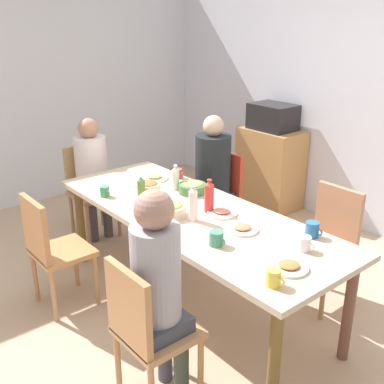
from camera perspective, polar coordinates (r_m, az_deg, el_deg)
The scene contains 31 objects.
ground_plane at distance 3.73m, azimuth -0.00°, elevation -13.21°, with size 6.72×6.72×0.00m, color tan.
wall_back at distance 4.89m, azimuth 20.97°, elevation 10.29°, with size 5.84×0.12×2.60m, color silver.
wall_left at distance 5.64m, azimuth -19.28°, elevation 11.77°, with size 0.12×4.59×2.60m, color silver.
dining_table at distance 3.39m, azimuth -0.00°, elevation -3.53°, with size 2.43×0.90×0.76m.
chair_0 at distance 3.56m, azimuth -16.86°, elevation -6.39°, with size 0.40×0.40×0.90m.
chair_1 at distance 4.38m, azimuth 3.29°, elevation -0.22°, with size 0.40×0.40×0.90m.
person_1 at distance 4.24m, azimuth 2.47°, elevation 2.61°, with size 0.32×0.32×1.27m.
chair_2 at distance 3.67m, azimuth 16.33°, elevation -5.51°, with size 0.40×0.40×0.90m.
chair_3 at distance 4.70m, azimuth -12.50°, elevation 0.80°, with size 0.40×0.40×0.90m.
person_3 at distance 4.56m, azimuth -12.16°, elevation 2.90°, with size 0.30×0.30×1.19m.
chair_4 at distance 2.63m, azimuth -5.71°, elevation -16.16°, with size 0.40×0.40×0.90m.
person_4 at distance 2.53m, azimuth -4.18°, elevation -10.96°, with size 0.30×0.30×1.29m.
plate_0 at distance 3.08m, azimuth 6.16°, elevation -4.48°, with size 0.21×0.21×0.04m.
plate_1 at distance 2.68m, azimuth 11.80°, elevation -8.94°, with size 0.22×0.22×0.04m.
plate_2 at distance 4.02m, azimuth -4.58°, elevation 1.78°, with size 0.23×0.23×0.04m.
plate_3 at distance 3.31m, azimuth 3.72°, elevation -2.51°, with size 0.21×0.21×0.04m.
bowl_0 at distance 3.27m, azimuth -2.61°, elevation -2.14°, with size 0.21×0.21×0.10m.
bowl_1 at distance 3.70m, azimuth -5.41°, elevation 0.60°, with size 0.20×0.20×0.10m.
bowl_2 at distance 3.69m, azimuth 0.05°, elevation 0.58°, with size 0.22×0.22×0.09m.
cup_0 at distance 3.68m, azimuth -10.62°, elevation 0.08°, with size 0.11×0.07×0.08m.
cup_1 at distance 2.88m, azimuth 13.61°, elevation -6.17°, with size 0.12×0.08×0.09m.
cup_2 at distance 2.87m, azimuth 3.02°, elevation -5.70°, with size 0.13×0.09×0.09m.
cup_3 at distance 2.50m, azimuth 9.97°, elevation -10.31°, with size 0.12×0.08×0.09m.
cup_4 at distance 3.06m, azimuth 14.53°, elevation -4.47°, with size 0.12×0.09×0.10m.
cup_5 at distance 4.03m, azimuth -1.68°, elevation 2.30°, with size 0.11×0.07×0.08m.
bottle_0 at distance 3.31m, azimuth 2.12°, elevation -0.57°, with size 0.07×0.07×0.25m.
bottle_1 at distance 3.17m, azimuth 0.12°, elevation -1.49°, with size 0.06×0.06×0.25m.
bottle_2 at distance 3.58m, azimuth -6.24°, elevation 0.51°, with size 0.06×0.06×0.19m.
bottle_3 at distance 3.74m, azimuth -2.03°, elevation 1.71°, with size 0.06×0.06×0.21m.
side_cabinet at distance 5.38m, azimuth 9.50°, elevation 2.91°, with size 0.70×0.44×0.90m, color #B38049.
microwave at distance 5.23m, azimuth 9.89°, elevation 9.06°, with size 0.48×0.36×0.28m, color black.
Camera 1 is at (2.37, -1.97, 2.10)m, focal length 43.51 mm.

